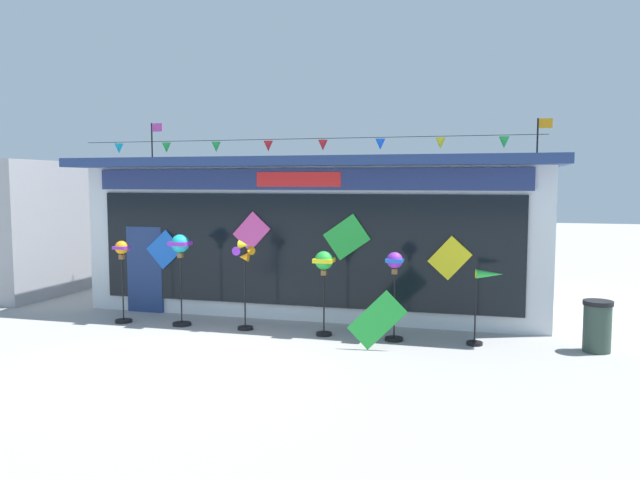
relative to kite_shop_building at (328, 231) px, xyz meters
The scene contains 11 objects.
ground_plane 6.32m from the kite_shop_building, 98.73° to the right, with size 80.00×80.00×0.00m, color #9E9B99.
kite_shop_building is the anchor object (origin of this frame).
wind_spinner_far_left 5.14m from the kite_shop_building, 135.31° to the right, with size 0.36×0.36×1.78m.
wind_spinner_left 4.21m from the kite_shop_building, 122.92° to the right, with size 0.39×0.39×1.94m.
wind_spinner_center_left 3.68m from the kite_shop_building, 103.31° to the right, with size 0.43×0.32×1.85m.
wind_spinner_center_right 3.69m from the kite_shop_building, 76.49° to the right, with size 0.38×0.38×1.69m.
wind_spinner_right 4.27m from the kite_shop_building, 57.85° to the right, with size 0.35×0.35×1.71m.
wind_spinner_far_right 5.33m from the kite_shop_building, 41.94° to the right, with size 0.65×0.30×1.43m.
trash_bin 6.94m from the kite_shop_building, 30.17° to the right, with size 0.52×0.52×0.93m.
display_kite_on_ground 4.96m from the kite_shop_building, 64.55° to the right, with size 0.55×0.03×1.00m, color green.
neighbour_building 10.07m from the kite_shop_building, behind, with size 6.08×6.71×3.59m, color #99999E.
Camera 1 is at (4.99, -9.47, 3.04)m, focal length 35.52 mm.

